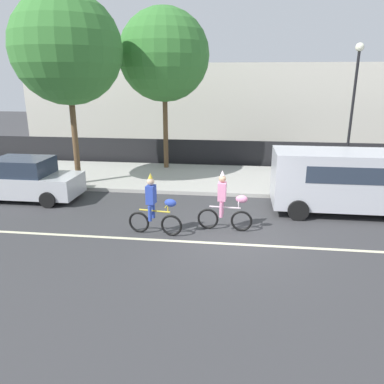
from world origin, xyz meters
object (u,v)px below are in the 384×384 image
object	(u,v)px
parade_cyclist_pink	(225,205)
parked_van_silver	(349,177)
parked_car_silver	(26,180)
parade_cyclist_cobalt	(155,208)
street_lamp_post	(354,92)

from	to	relation	value
parade_cyclist_pink	parked_van_silver	world-z (taller)	parked_van_silver
parked_van_silver	parked_car_silver	bearing A→B (deg)	-179.93
parade_cyclist_cobalt	parked_van_silver	bearing A→B (deg)	23.85
parked_van_silver	parked_car_silver	size ratio (longest dim) A/B	1.22
street_lamp_post	parade_cyclist_pink	bearing A→B (deg)	-127.95
street_lamp_post	parked_van_silver	bearing A→B (deg)	-103.57
parade_cyclist_cobalt	parade_cyclist_pink	world-z (taller)	same
parade_cyclist_cobalt	parade_cyclist_pink	bearing A→B (deg)	15.87
parade_cyclist_pink	parked_car_silver	xyz separation A→B (m)	(-7.84, 2.16, -0.06)
parked_van_silver	street_lamp_post	xyz separation A→B (m)	(1.11, 4.59, 2.71)
parade_cyclist_cobalt	parked_van_silver	distance (m)	6.85
parade_cyclist_cobalt	parked_car_silver	bearing A→B (deg)	154.47
parked_van_silver	street_lamp_post	distance (m)	5.44
parked_car_silver	street_lamp_post	distance (m)	14.26
parked_van_silver	parade_cyclist_pink	bearing A→B (deg)	-152.47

